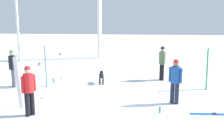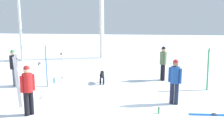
{
  "view_description": "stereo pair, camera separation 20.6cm",
  "coord_description": "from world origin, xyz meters",
  "px_view_note": "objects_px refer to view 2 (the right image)",
  "views": [
    {
      "loc": [
        1.36,
        -9.48,
        3.52
      ],
      "look_at": [
        0.43,
        2.04,
        1.0
      ],
      "focal_mm": 44.98,
      "sensor_mm": 36.0,
      "label": 1
    },
    {
      "loc": [
        1.56,
        -9.46,
        3.52
      ],
      "look_at": [
        0.43,
        2.04,
        1.0
      ],
      "focal_mm": 44.98,
      "sensor_mm": 36.0,
      "label": 2
    }
  ],
  "objects_px": {
    "ski_poles_1": "(40,80)",
    "birch_tree_2": "(101,5)",
    "person_2": "(175,79)",
    "ski_poles_0": "(62,65)",
    "person_3": "(14,65)",
    "birch_tree_3": "(103,10)",
    "ski_pair_planted_1": "(18,81)",
    "water_bottle_0": "(54,80)",
    "water_bottle_1": "(159,111)",
    "person_1": "(163,61)",
    "ski_pair_planted_2": "(208,69)",
    "ski_pair_planted_0": "(46,66)",
    "ski_pair_lying_0": "(216,115)",
    "birch_tree_1": "(19,0)",
    "person_0": "(28,87)",
    "dog": "(102,76)"
  },
  "relations": [
    {
      "from": "person_2",
      "to": "birch_tree_1",
      "type": "relative_size",
      "value": 0.22
    },
    {
      "from": "ski_pair_lying_0",
      "to": "ski_poles_1",
      "type": "distance_m",
      "value": 6.61
    },
    {
      "from": "person_1",
      "to": "person_3",
      "type": "relative_size",
      "value": 1.0
    },
    {
      "from": "ski_pair_planted_1",
      "to": "ski_pair_planted_2",
      "type": "xyz_separation_m",
      "value": [
        7.35,
        3.05,
        -0.06
      ]
    },
    {
      "from": "ski_pair_planted_2",
      "to": "birch_tree_3",
      "type": "relative_size",
      "value": 0.28
    },
    {
      "from": "water_bottle_1",
      "to": "birch_tree_1",
      "type": "height_order",
      "value": "birch_tree_1"
    },
    {
      "from": "person_0",
      "to": "ski_poles_0",
      "type": "relative_size",
      "value": 1.26
    },
    {
      "from": "person_1",
      "to": "ski_pair_planted_1",
      "type": "bearing_deg",
      "value": -140.32
    },
    {
      "from": "ski_pair_planted_2",
      "to": "water_bottle_1",
      "type": "distance_m",
      "value": 4.01
    },
    {
      "from": "birch_tree_1",
      "to": "birch_tree_3",
      "type": "relative_size",
      "value": 1.16
    },
    {
      "from": "ski_pair_planted_2",
      "to": "ski_pair_lying_0",
      "type": "distance_m",
      "value": 3.3
    },
    {
      "from": "ski_pair_planted_2",
      "to": "ski_pair_lying_0",
      "type": "relative_size",
      "value": 1.04
    },
    {
      "from": "ski_pair_planted_1",
      "to": "water_bottle_0",
      "type": "distance_m",
      "value": 3.59
    },
    {
      "from": "water_bottle_1",
      "to": "birch_tree_1",
      "type": "relative_size",
      "value": 0.03
    },
    {
      "from": "birch_tree_2",
      "to": "ski_pair_planted_2",
      "type": "bearing_deg",
      "value": -52.82
    },
    {
      "from": "ski_poles_1",
      "to": "water_bottle_1",
      "type": "xyz_separation_m",
      "value": [
        4.56,
        -1.11,
        -0.7
      ]
    },
    {
      "from": "birch_tree_1",
      "to": "birch_tree_2",
      "type": "relative_size",
      "value": 1.08
    },
    {
      "from": "person_3",
      "to": "ski_poles_0",
      "type": "height_order",
      "value": "person_3"
    },
    {
      "from": "water_bottle_1",
      "to": "birch_tree_3",
      "type": "relative_size",
      "value": 0.03
    },
    {
      "from": "ski_pair_lying_0",
      "to": "water_bottle_1",
      "type": "height_order",
      "value": "water_bottle_1"
    },
    {
      "from": "person_0",
      "to": "ski_pair_lying_0",
      "type": "height_order",
      "value": "person_0"
    },
    {
      "from": "person_0",
      "to": "birch_tree_3",
      "type": "distance_m",
      "value": 12.09
    },
    {
      "from": "person_2",
      "to": "ski_pair_planted_0",
      "type": "relative_size",
      "value": 0.9
    },
    {
      "from": "person_3",
      "to": "ski_poles_0",
      "type": "bearing_deg",
      "value": 38.77
    },
    {
      "from": "ski_pair_planted_0",
      "to": "ski_poles_1",
      "type": "relative_size",
      "value": 1.27
    },
    {
      "from": "person_0",
      "to": "birch_tree_2",
      "type": "relative_size",
      "value": 0.24
    },
    {
      "from": "person_3",
      "to": "birch_tree_3",
      "type": "bearing_deg",
      "value": 69.86
    },
    {
      "from": "ski_pair_planted_1",
      "to": "ski_poles_0",
      "type": "bearing_deg",
      "value": 84.44
    },
    {
      "from": "person_0",
      "to": "ski_pair_planted_1",
      "type": "xyz_separation_m",
      "value": [
        -0.66,
        0.68,
        -0.0
      ]
    },
    {
      "from": "person_2",
      "to": "person_3",
      "type": "bearing_deg",
      "value": 165.44
    },
    {
      "from": "ski_pair_planted_1",
      "to": "ski_pair_planted_2",
      "type": "distance_m",
      "value": 7.95
    },
    {
      "from": "dog",
      "to": "ski_pair_planted_1",
      "type": "relative_size",
      "value": 0.45
    },
    {
      "from": "ski_pair_planted_0",
      "to": "ski_poles_1",
      "type": "xyz_separation_m",
      "value": [
        0.38,
        -1.91,
        -0.15
      ]
    },
    {
      "from": "water_bottle_0",
      "to": "ski_poles_1",
      "type": "bearing_deg",
      "value": -84.67
    },
    {
      "from": "ski_pair_lying_0",
      "to": "birch_tree_3",
      "type": "distance_m",
      "value": 12.87
    },
    {
      "from": "person_2",
      "to": "birch_tree_2",
      "type": "xyz_separation_m",
      "value": [
        -4.11,
        9.74,
        2.81
      ]
    },
    {
      "from": "water_bottle_1",
      "to": "dog",
      "type": "bearing_deg",
      "value": 123.15
    },
    {
      "from": "ski_poles_1",
      "to": "birch_tree_2",
      "type": "height_order",
      "value": "birch_tree_2"
    },
    {
      "from": "dog",
      "to": "ski_pair_planted_2",
      "type": "xyz_separation_m",
      "value": [
        4.78,
        -0.62,
        0.54
      ]
    },
    {
      "from": "person_1",
      "to": "ski_pair_planted_0",
      "type": "relative_size",
      "value": 0.9
    },
    {
      "from": "person_2",
      "to": "water_bottle_0",
      "type": "xyz_separation_m",
      "value": [
        -5.43,
        2.54,
        -0.85
      ]
    },
    {
      "from": "ski_poles_0",
      "to": "water_bottle_0",
      "type": "relative_size",
      "value": 5.03
    },
    {
      "from": "ski_pair_planted_1",
      "to": "ski_poles_1",
      "type": "bearing_deg",
      "value": 64.53
    },
    {
      "from": "birch_tree_1",
      "to": "person_1",
      "type": "bearing_deg",
      "value": -25.7
    },
    {
      "from": "person_2",
      "to": "person_3",
      "type": "xyz_separation_m",
      "value": [
        -7.08,
        1.84,
        0.0
      ]
    },
    {
      "from": "person_1",
      "to": "birch_tree_3",
      "type": "distance_m",
      "value": 7.99
    },
    {
      "from": "ski_pair_planted_0",
      "to": "birch_tree_3",
      "type": "height_order",
      "value": "birch_tree_3"
    },
    {
      "from": "birch_tree_2",
      "to": "person_3",
      "type": "bearing_deg",
      "value": -110.63
    },
    {
      "from": "person_2",
      "to": "ski_pair_planted_0",
      "type": "height_order",
      "value": "ski_pair_planted_0"
    },
    {
      "from": "ski_poles_0",
      "to": "birch_tree_2",
      "type": "height_order",
      "value": "birch_tree_2"
    }
  ]
}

